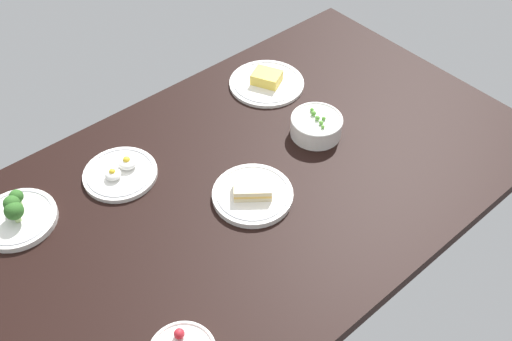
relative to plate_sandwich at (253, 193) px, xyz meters
The scene contains 6 objects.
dining_table 7.98cm from the plate_sandwich, 42.77° to the left, with size 147.79×90.03×4.00cm, color black.
plate_sandwich is the anchor object (origin of this frame).
bowl_peas 28.97cm from the plate_sandwich, 12.61° to the left, with size 14.26×14.26×6.79cm.
plate_cheese 45.24cm from the plate_sandwich, 44.25° to the left, with size 22.62×22.62×4.36cm.
plate_broccoli 56.49cm from the plate_sandwich, 147.17° to the left, with size 18.67×18.67×7.87cm.
plate_eggs 34.73cm from the plate_sandwich, 127.23° to the left, with size 19.02×19.02×4.64cm.
Camera 1 is at (-64.77, -75.55, 110.80)cm, focal length 39.80 mm.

